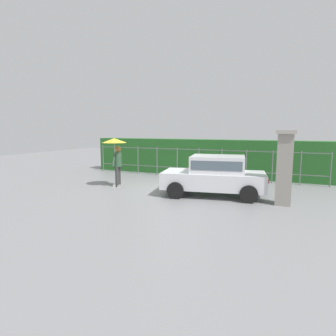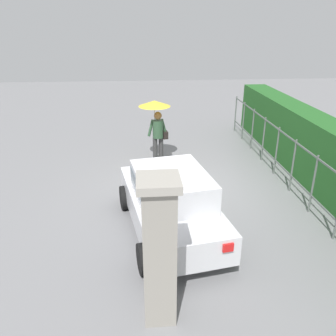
# 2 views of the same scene
# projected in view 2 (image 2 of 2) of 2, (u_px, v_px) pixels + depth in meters

# --- Properties ---
(ground_plane) EXTENTS (40.00, 40.00, 0.00)m
(ground_plane) POSITION_uv_depth(u_px,v_px,m) (180.00, 190.00, 9.64)
(ground_plane) COLOR slate
(car) EXTENTS (3.94, 2.37, 1.48)m
(car) POSITION_uv_depth(u_px,v_px,m) (170.00, 200.00, 7.39)
(car) COLOR silver
(car) RESTS_ON ground
(pedestrian) EXTENTS (1.03, 1.03, 2.06)m
(pedestrian) POSITION_uv_depth(u_px,v_px,m) (156.00, 117.00, 11.02)
(pedestrian) COLOR #333333
(pedestrian) RESTS_ON ground
(gate_pillar) EXTENTS (0.60, 0.60, 2.42)m
(gate_pillar) POSITION_uv_depth(u_px,v_px,m) (159.00, 251.00, 5.01)
(gate_pillar) COLOR gray
(gate_pillar) RESTS_ON ground
(fence_section) EXTENTS (11.72, 0.05, 1.50)m
(fence_section) POSITION_uv_depth(u_px,v_px,m) (293.00, 163.00, 9.25)
(fence_section) COLOR #59605B
(fence_section) RESTS_ON ground
(hedge_row) EXTENTS (12.67, 0.90, 1.90)m
(hedge_row) POSITION_uv_depth(u_px,v_px,m) (325.00, 158.00, 9.27)
(hedge_row) COLOR #235B23
(hedge_row) RESTS_ON ground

